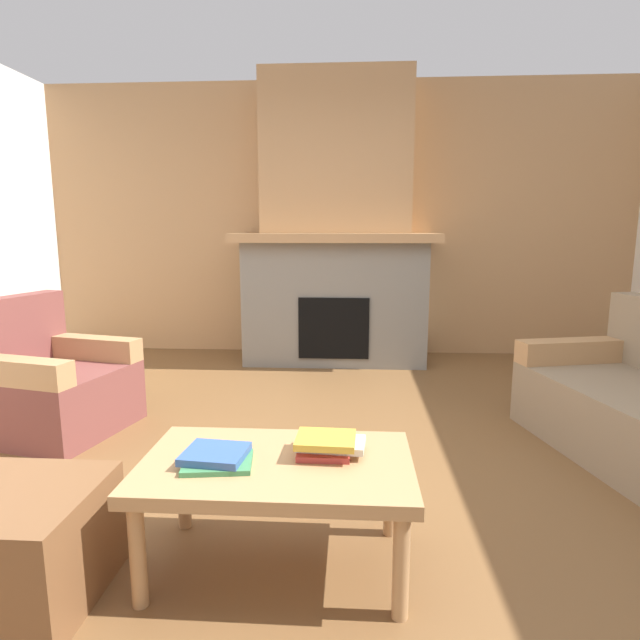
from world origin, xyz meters
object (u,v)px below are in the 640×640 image
object	(u,v)px
armchair	(50,385)
coffee_table	(277,474)
fireplace	(336,240)
ottoman	(19,547)

from	to	relation	value
armchair	coffee_table	world-z (taller)	armchair
fireplace	armchair	size ratio (longest dim) A/B	2.96
armchair	ottoman	distance (m)	1.70
fireplace	ottoman	size ratio (longest dim) A/B	5.19
fireplace	coffee_table	distance (m)	3.34
armchair	ottoman	bearing A→B (deg)	-62.70
fireplace	ottoman	distance (m)	3.73
coffee_table	ottoman	size ratio (longest dim) A/B	1.92
armchair	ottoman	xyz separation A→B (m)	(0.78, -1.51, -0.09)
fireplace	armchair	distance (m)	2.77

